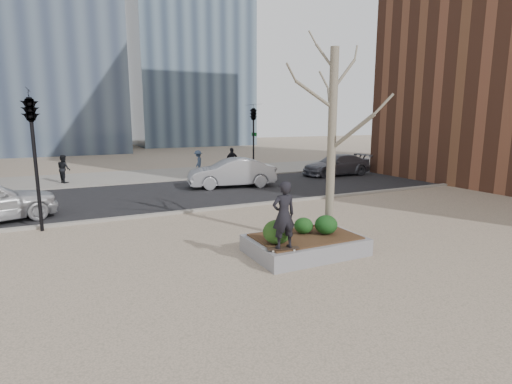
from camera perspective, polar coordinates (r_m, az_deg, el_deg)
name	(u,v)px	position (r m, az deg, el deg)	size (l,w,h in m)	color
ground	(272,259)	(10.59, 2.37, -9.48)	(120.00, 120.00, 0.00)	tan
street	(174,194)	(19.67, -11.65, -0.29)	(60.00, 8.00, 0.02)	black
far_sidewalk	(146,176)	(26.42, -15.50, 2.27)	(60.00, 6.00, 0.02)	gray
planter	(305,245)	(11.00, 7.00, -7.53)	(3.00, 2.00, 0.45)	gray
planter_mulch	(305,236)	(10.93, 7.03, -6.31)	(2.70, 1.70, 0.04)	#382314
sycamore_tree	(333,112)	(11.29, 10.90, 11.20)	(2.80, 2.80, 6.60)	gray
shrub_left	(277,232)	(10.11, 3.02, -5.72)	(0.72, 0.72, 0.61)	#1C3D13
shrub_middle	(304,226)	(11.07, 6.81, -4.79)	(0.52, 0.52, 0.44)	black
shrub_right	(326,225)	(11.10, 9.98, -4.62)	(0.62, 0.62, 0.52)	#144015
skateboard	(283,249)	(9.79, 3.91, -8.16)	(0.78, 0.20, 0.07)	black
skateboarder	(284,215)	(9.55, 3.97, -3.29)	(0.60, 0.39, 1.64)	black
car_silver	(232,173)	(21.19, -3.48, 2.76)	(1.59, 4.57, 1.51)	#A3A4AB
car_third	(336,165)	(26.10, 11.41, 3.82)	(1.85, 4.56, 1.32)	#545661
pedestrian_a	(64,169)	(24.97, -25.75, 3.01)	(0.77, 0.60, 1.58)	black
pedestrian_b	(198,162)	(26.49, -8.25, 4.26)	(0.99, 0.57, 1.54)	#384A65
pedestrian_c	(232,160)	(26.81, -3.44, 4.56)	(0.98, 0.41, 1.66)	black
traffic_light_near	(35,162)	(14.42, -28.98, 3.75)	(0.60, 2.48, 4.50)	black
traffic_light_far	(254,140)	(25.95, -0.36, 7.47)	(0.60, 2.48, 4.50)	black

